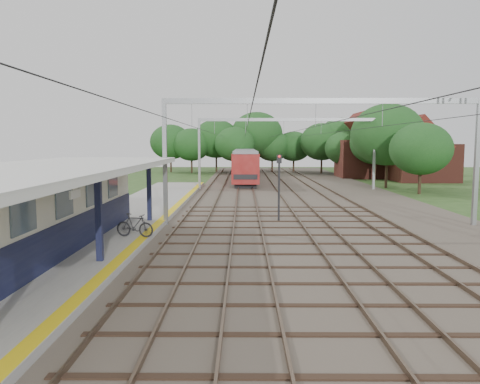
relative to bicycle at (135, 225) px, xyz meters
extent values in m
plane|color=#2D4C1E|center=(5.64, -10.32, -0.89)|extent=(160.00, 160.00, 0.00)
cube|color=#473D33|center=(9.64, 19.68, -0.84)|extent=(18.00, 90.00, 0.10)
cube|color=gray|center=(-1.86, 3.68, -0.71)|extent=(5.00, 52.00, 0.35)
cube|color=yellow|center=(0.39, 3.68, -0.53)|extent=(0.45, 52.00, 0.01)
cube|color=beige|center=(-3.26, -3.32, 1.16)|extent=(3.20, 18.00, 3.40)
cube|color=#101435|center=(-1.64, -3.32, 0.16)|extent=(0.06, 18.00, 1.40)
cube|color=slate|center=(-1.63, -3.32, 1.66)|extent=(0.05, 16.00, 1.30)
cube|color=#101435|center=(-0.26, -4.32, 1.06)|extent=(0.22, 0.22, 3.20)
cube|color=#101435|center=(-0.26, 4.68, 1.06)|extent=(0.22, 0.22, 3.20)
cube|color=silver|center=(-2.16, -4.32, 2.78)|extent=(6.40, 20.00, 0.24)
cube|color=white|center=(-0.36, -6.32, 2.11)|extent=(0.06, 0.85, 0.26)
cube|color=brown|center=(1.42, 19.68, -0.71)|extent=(0.07, 88.00, 0.15)
cube|color=brown|center=(2.85, 19.68, -0.71)|extent=(0.07, 88.00, 0.15)
cube|color=brown|center=(4.42, 19.68, -0.71)|extent=(0.07, 88.00, 0.15)
cube|color=brown|center=(5.85, 19.68, -0.71)|extent=(0.07, 88.00, 0.15)
cube|color=brown|center=(8.12, 19.68, -0.71)|extent=(0.07, 88.00, 0.15)
cube|color=brown|center=(9.55, 19.68, -0.71)|extent=(0.07, 88.00, 0.15)
cube|color=brown|center=(11.72, 19.68, -0.71)|extent=(0.07, 88.00, 0.15)
cube|color=brown|center=(13.15, 19.68, -0.71)|extent=(0.07, 88.00, 0.15)
cube|color=gray|center=(0.64, 4.68, 2.61)|extent=(0.22, 0.22, 7.00)
cube|color=gray|center=(17.64, 4.68, 2.61)|extent=(0.22, 0.22, 7.00)
cube|color=gray|center=(9.14, 4.68, 5.96)|extent=(17.00, 0.20, 0.30)
cube|color=gray|center=(0.64, 24.68, 2.61)|extent=(0.22, 0.22, 7.00)
cube|color=gray|center=(17.64, 24.68, 2.61)|extent=(0.22, 0.22, 7.00)
cube|color=gray|center=(9.14, 24.68, 5.96)|extent=(17.00, 0.20, 0.30)
cylinder|color=black|center=(2.14, 19.68, 4.61)|extent=(0.02, 88.00, 0.02)
cylinder|color=black|center=(5.14, 19.68, 4.61)|extent=(0.02, 88.00, 0.02)
cylinder|color=black|center=(8.84, 19.68, 4.61)|extent=(0.02, 88.00, 0.02)
cylinder|color=black|center=(12.44, 19.68, 4.61)|extent=(0.02, 88.00, 0.02)
cylinder|color=#382619|center=(-4.36, 50.68, 0.55)|extent=(0.28, 0.28, 2.88)
ellipsoid|color=#18441A|center=(-4.36, 50.68, 4.07)|extent=(6.72, 6.72, 5.76)
cylinder|color=#382619|center=(1.64, 52.68, 0.37)|extent=(0.28, 0.28, 2.52)
ellipsoid|color=#18441A|center=(1.64, 52.68, 3.45)|extent=(5.88, 5.88, 5.04)
cylinder|color=#382619|center=(7.64, 49.68, 0.73)|extent=(0.28, 0.28, 3.24)
ellipsoid|color=#18441A|center=(7.64, 49.68, 4.69)|extent=(7.56, 7.56, 6.48)
cylinder|color=#382619|center=(13.64, 51.68, 0.46)|extent=(0.28, 0.28, 2.70)
ellipsoid|color=#18441A|center=(13.64, 51.68, 3.76)|extent=(6.30, 6.30, 5.40)
cylinder|color=#382619|center=(20.14, 27.68, 0.37)|extent=(0.28, 0.28, 2.52)
ellipsoid|color=#18441A|center=(20.14, 27.68, 3.45)|extent=(5.88, 5.88, 5.04)
cylinder|color=#382619|center=(20.64, 43.68, 0.55)|extent=(0.28, 0.28, 2.88)
ellipsoid|color=#18441A|center=(20.64, 43.68, 4.07)|extent=(6.72, 6.72, 5.76)
cube|color=brown|center=(26.64, 35.68, 1.36)|extent=(7.00, 6.00, 4.50)
cube|color=maroon|center=(26.64, 35.68, 4.51)|extent=(4.99, 6.12, 4.99)
cube|color=brown|center=(21.64, 41.68, 1.61)|extent=(8.00, 6.00, 5.00)
cube|color=maroon|center=(21.64, 41.68, 5.01)|extent=(5.52, 6.12, 5.52)
imported|color=black|center=(0.00, 0.00, 0.00)|extent=(1.86, 0.89, 1.08)
cube|color=black|center=(5.14, 33.30, -0.57)|extent=(2.21, 15.76, 0.44)
cube|color=maroon|center=(5.14, 33.30, 1.15)|extent=(2.76, 17.14, 2.98)
cube|color=black|center=(5.14, 33.30, 1.45)|extent=(2.80, 15.76, 0.86)
cube|color=slate|center=(5.14, 33.30, 2.76)|extent=(2.54, 17.14, 0.28)
cube|color=black|center=(5.14, 51.04, -0.57)|extent=(2.21, 15.76, 0.44)
cube|color=maroon|center=(5.14, 51.04, 1.15)|extent=(2.76, 17.14, 2.98)
cube|color=black|center=(5.14, 51.04, 1.45)|extent=(2.80, 15.76, 0.86)
cube|color=slate|center=(5.14, 51.04, 2.76)|extent=(2.54, 17.14, 0.28)
cylinder|color=black|center=(6.99, 6.00, 0.91)|extent=(0.13, 0.13, 3.59)
cube|color=black|center=(6.99, 6.00, 2.80)|extent=(0.29, 0.19, 0.49)
sphere|color=red|center=(6.99, 5.90, 2.95)|extent=(0.13, 0.13, 0.13)
camera|label=1|loc=(4.93, -20.87, 3.70)|focal=35.00mm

